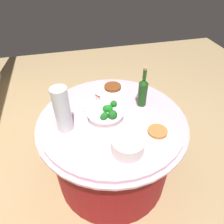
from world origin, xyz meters
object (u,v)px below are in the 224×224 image
object	(u,v)px
plate_stack	(128,145)
label_placard_front	(98,97)
food_plate_stir_fry	(113,88)
broccoli_bowl	(106,114)
food_plate_peanuts	(157,132)
serving_tongs	(78,109)
decorative_fruit_vase	(63,112)
wine_bottle	(143,91)

from	to	relation	value
plate_stack	label_placard_front	distance (m)	0.59
plate_stack	food_plate_stir_fry	xyz separation A→B (m)	(0.71, -0.08, -0.03)
broccoli_bowl	plate_stack	world-z (taller)	broccoli_bowl
food_plate_peanuts	serving_tongs	bearing A→B (deg)	51.56
decorative_fruit_vase	serving_tongs	xyz separation A→B (m)	(0.20, -0.11, -0.14)
broccoli_bowl	plate_stack	bearing A→B (deg)	-169.33
food_plate_peanuts	label_placard_front	distance (m)	0.59
serving_tongs	food_plate_peanuts	bearing A→B (deg)	-128.44
broccoli_bowl	food_plate_peanuts	size ratio (longest dim) A/B	1.27
serving_tongs	food_plate_stir_fry	bearing A→B (deg)	-58.07
plate_stack	wine_bottle	world-z (taller)	wine_bottle
serving_tongs	food_plate_stir_fry	world-z (taller)	food_plate_stir_fry
decorative_fruit_vase	serving_tongs	size ratio (longest dim) A/B	2.09
plate_stack	wine_bottle	size ratio (longest dim) A/B	0.62
decorative_fruit_vase	food_plate_stir_fry	distance (m)	0.62
label_placard_front	wine_bottle	bearing A→B (deg)	-112.71
decorative_fruit_vase	food_plate_stir_fry	size ratio (longest dim) A/B	1.55
plate_stack	wine_bottle	xyz separation A→B (m)	(0.44, -0.25, 0.08)
plate_stack	food_plate_stir_fry	world-z (taller)	plate_stack
plate_stack	decorative_fruit_vase	distance (m)	0.49
broccoli_bowl	wine_bottle	world-z (taller)	wine_bottle
broccoli_bowl	food_plate_peanuts	xyz separation A→B (m)	(-0.25, -0.31, -0.03)
serving_tongs	label_placard_front	size ratio (longest dim) A/B	2.96
broccoli_bowl	label_placard_front	bearing A→B (deg)	4.93
decorative_fruit_vase	food_plate_stir_fry	bearing A→B (deg)	-47.79
serving_tongs	food_plate_stir_fry	xyz separation A→B (m)	(0.21, -0.34, 0.01)
decorative_fruit_vase	label_placard_front	bearing A→B (deg)	-46.20
broccoli_bowl	wine_bottle	size ratio (longest dim) A/B	0.83
plate_stack	wine_bottle	bearing A→B (deg)	-29.85
broccoli_bowl	serving_tongs	world-z (taller)	broccoli_bowl
broccoli_bowl	food_plate_stir_fry	bearing A→B (deg)	-20.87
broccoli_bowl	decorative_fruit_vase	distance (m)	0.33
decorative_fruit_vase	food_plate_peanuts	bearing A→B (deg)	-108.58
decorative_fruit_vase	food_plate_peanuts	world-z (taller)	decorative_fruit_vase
serving_tongs	plate_stack	bearing A→B (deg)	-152.31
food_plate_stir_fry	food_plate_peanuts	world-z (taller)	food_plate_stir_fry
decorative_fruit_vase	serving_tongs	world-z (taller)	decorative_fruit_vase
serving_tongs	label_placard_front	xyz separation A→B (m)	(0.08, -0.18, 0.03)
broccoli_bowl	plate_stack	distance (m)	0.35
wine_bottle	serving_tongs	size ratio (longest dim) A/B	2.06
food_plate_stir_fry	food_plate_peanuts	bearing A→B (deg)	-164.47
food_plate_peanuts	broccoli_bowl	bearing A→B (deg)	51.57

